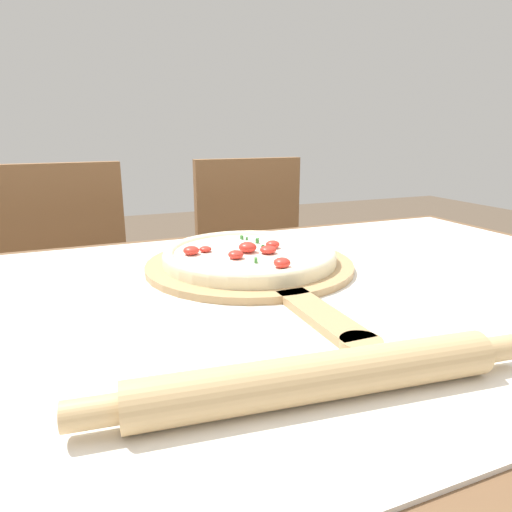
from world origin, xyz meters
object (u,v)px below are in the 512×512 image
at_px(chair_left, 68,295).
at_px(chair_right, 258,271).
at_px(pizza, 250,255).
at_px(rolling_pin, 319,377).
at_px(pizza_peel, 254,268).

relative_size(chair_left, chair_right, 1.00).
distance_m(pizza, rolling_pin, 0.42).
bearing_deg(rolling_pin, pizza, 77.11).
xyz_separation_m(pizza, rolling_pin, (-0.09, -0.41, -0.00)).
height_order(pizza_peel, chair_left, chair_left).
bearing_deg(pizza_peel, chair_right, 66.71).
distance_m(chair_left, chair_right, 0.61).
relative_size(pizza, chair_right, 0.34).
bearing_deg(rolling_pin, chair_left, 101.95).
relative_size(rolling_pin, chair_right, 0.49).
distance_m(pizza, chair_right, 0.76).
bearing_deg(rolling_pin, chair_right, 70.15).
height_order(pizza_peel, pizza, pizza).
relative_size(pizza_peel, rolling_pin, 1.25).
height_order(pizza_peel, chair_right, chair_right).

